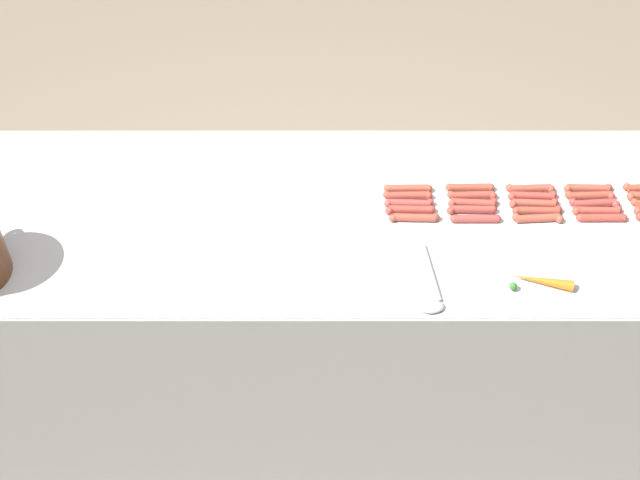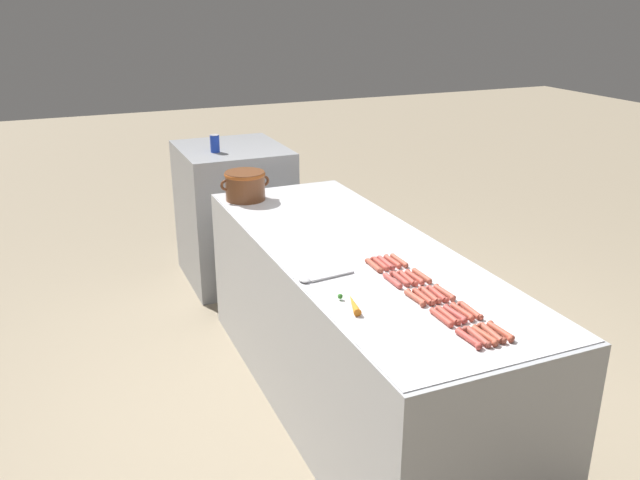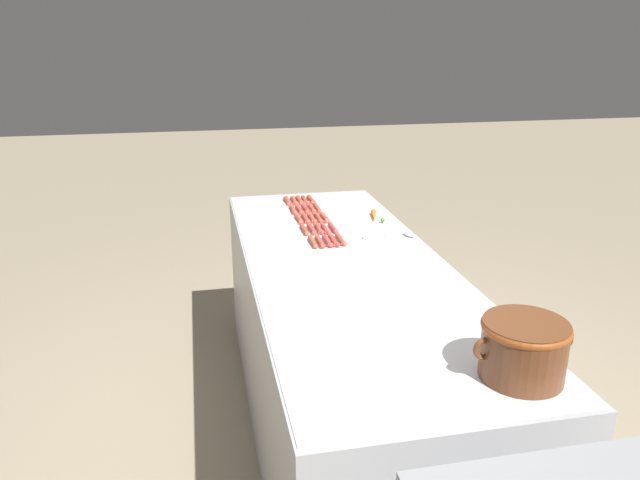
{
  "view_description": "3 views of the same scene",
  "coord_description": "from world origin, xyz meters",
  "px_view_note": "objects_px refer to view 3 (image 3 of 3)",
  "views": [
    {
      "loc": [
        -1.79,
        0.03,
        2.49
      ],
      "look_at": [
        -0.14,
        0.03,
        0.92
      ],
      "focal_mm": 43.95,
      "sensor_mm": 36.0,
      "label": 1
    },
    {
      "loc": [
        -1.37,
        -2.74,
        2.09
      ],
      "look_at": [
        -0.12,
        0.2,
        0.89
      ],
      "focal_mm": 36.89,
      "sensor_mm": 36.0,
      "label": 2
    },
    {
      "loc": [
        0.62,
        2.39,
        1.84
      ],
      "look_at": [
        0.07,
        -0.24,
        0.92
      ],
      "focal_mm": 33.81,
      "sensor_mm": 36.0,
      "label": 3
    }
  ],
  "objects_px": {
    "hot_dog_12": "(312,218)",
    "hot_dog_10": "(300,200)",
    "hot_dog_19": "(320,242)",
    "carrot": "(375,216)",
    "hot_dog_1": "(317,208)",
    "hot_dog_18": "(312,229)",
    "hot_dog_3": "(333,228)",
    "hot_dog_17": "(305,218)",
    "hot_dog_8": "(326,229)",
    "hot_dog_2": "(325,217)",
    "hot_dog_0": "(311,200)",
    "hot_dog_11": "(306,209)",
    "hot_dog_21": "(293,209)",
    "hot_dog_7": "(318,217)",
    "hot_dog_20": "(288,201)",
    "hot_dog_16": "(299,209)",
    "hot_dog_14": "(328,241)",
    "hot_dog_15": "(294,201)",
    "hot_dog_23": "(304,229)",
    "hot_dog_5": "(305,200)",
    "hot_dog_6": "(312,208)",
    "hot_dog_4": "(341,239)",
    "hot_dog_24": "(313,242)",
    "hot_dog_9": "(334,240)",
    "hot_dog_13": "(319,229)",
    "hot_dog_22": "(299,219)",
    "serving_spoon": "(401,235)",
    "bean_pot": "(524,346)"
  },
  "relations": [
    {
      "from": "hot_dog_16",
      "to": "hot_dog_18",
      "type": "height_order",
      "value": "same"
    },
    {
      "from": "hot_dog_0",
      "to": "hot_dog_3",
      "type": "distance_m",
      "value": 0.56
    },
    {
      "from": "hot_dog_4",
      "to": "carrot",
      "type": "bearing_deg",
      "value": -129.47
    },
    {
      "from": "hot_dog_8",
      "to": "hot_dog_12",
      "type": "height_order",
      "value": "same"
    },
    {
      "from": "hot_dog_3",
      "to": "serving_spoon",
      "type": "distance_m",
      "value": 0.35
    },
    {
      "from": "hot_dog_4",
      "to": "hot_dog_8",
      "type": "height_order",
      "value": "same"
    },
    {
      "from": "hot_dog_21",
      "to": "hot_dog_3",
      "type": "bearing_deg",
      "value": 110.97
    },
    {
      "from": "hot_dog_12",
      "to": "hot_dog_10",
      "type": "bearing_deg",
      "value": -89.85
    },
    {
      "from": "hot_dog_7",
      "to": "hot_dog_12",
      "type": "xyz_separation_m",
      "value": [
        0.03,
        0.0,
        0.0
      ]
    },
    {
      "from": "hot_dog_2",
      "to": "hot_dog_11",
      "type": "height_order",
      "value": "same"
    },
    {
      "from": "hot_dog_24",
      "to": "carrot",
      "type": "xyz_separation_m",
      "value": [
        -0.41,
        -0.33,
        0.0
      ]
    },
    {
      "from": "hot_dog_13",
      "to": "hot_dog_22",
      "type": "distance_m",
      "value": 0.2
    },
    {
      "from": "hot_dog_19",
      "to": "carrot",
      "type": "height_order",
      "value": "carrot"
    },
    {
      "from": "hot_dog_9",
      "to": "hot_dog_19",
      "type": "bearing_deg",
      "value": 1.67
    },
    {
      "from": "hot_dog_11",
      "to": "hot_dog_1",
      "type": "bearing_deg",
      "value": -175.59
    },
    {
      "from": "hot_dog_15",
      "to": "hot_dog_21",
      "type": "height_order",
      "value": "same"
    },
    {
      "from": "hot_dog_3",
      "to": "hot_dog_17",
      "type": "relative_size",
      "value": 1.0
    },
    {
      "from": "hot_dog_18",
      "to": "bean_pot",
      "type": "xyz_separation_m",
      "value": [
        -0.33,
        1.47,
        0.09
      ]
    },
    {
      "from": "hot_dog_2",
      "to": "hot_dog_5",
      "type": "xyz_separation_m",
      "value": [
        0.04,
        -0.38,
        0.0
      ]
    },
    {
      "from": "hot_dog_10",
      "to": "serving_spoon",
      "type": "bearing_deg",
      "value": 117.34
    },
    {
      "from": "hot_dog_6",
      "to": "hot_dog_11",
      "type": "distance_m",
      "value": 0.03
    },
    {
      "from": "hot_dog_5",
      "to": "hot_dog_10",
      "type": "xyz_separation_m",
      "value": [
        0.03,
        -0.0,
        0.0
      ]
    },
    {
      "from": "hot_dog_20",
      "to": "hot_dog_10",
      "type": "bearing_deg",
      "value": -177.63
    },
    {
      "from": "hot_dog_1",
      "to": "hot_dog_18",
      "type": "bearing_deg",
      "value": 74.43
    },
    {
      "from": "hot_dog_21",
      "to": "hot_dog_14",
      "type": "bearing_deg",
      "value": 97.22
    },
    {
      "from": "hot_dog_3",
      "to": "hot_dog_19",
      "type": "height_order",
      "value": "same"
    },
    {
      "from": "hot_dog_2",
      "to": "hot_dog_18",
      "type": "distance_m",
      "value": 0.21
    },
    {
      "from": "hot_dog_23",
      "to": "hot_dog_14",
      "type": "bearing_deg",
      "value": 110.84
    },
    {
      "from": "hot_dog_5",
      "to": "hot_dog_11",
      "type": "relative_size",
      "value": 1.0
    },
    {
      "from": "hot_dog_2",
      "to": "hot_dog_5",
      "type": "distance_m",
      "value": 0.38
    },
    {
      "from": "hot_dog_16",
      "to": "hot_dog_14",
      "type": "bearing_deg",
      "value": 93.69
    },
    {
      "from": "hot_dog_14",
      "to": "hot_dog_15",
      "type": "relative_size",
      "value": 1.0
    },
    {
      "from": "hot_dog_6",
      "to": "serving_spoon",
      "type": "relative_size",
      "value": 0.57
    },
    {
      "from": "hot_dog_1",
      "to": "hot_dog_21",
      "type": "distance_m",
      "value": 0.14
    },
    {
      "from": "hot_dog_1",
      "to": "hot_dog_18",
      "type": "xyz_separation_m",
      "value": [
        0.11,
        0.38,
        0.0
      ]
    },
    {
      "from": "hot_dog_7",
      "to": "hot_dog_20",
      "type": "bearing_deg",
      "value": -73.57
    },
    {
      "from": "hot_dog_0",
      "to": "hot_dog_13",
      "type": "xyz_separation_m",
      "value": [
        0.07,
        0.56,
        0.0
      ]
    },
    {
      "from": "hot_dog_2",
      "to": "hot_dog_0",
      "type": "bearing_deg",
      "value": -89.68
    },
    {
      "from": "hot_dog_2",
      "to": "carrot",
      "type": "relative_size",
      "value": 0.86
    },
    {
      "from": "hot_dog_4",
      "to": "hot_dog_10",
      "type": "relative_size",
      "value": 1.0
    },
    {
      "from": "hot_dog_13",
      "to": "hot_dog_2",
      "type": "bearing_deg",
      "value": -110.9
    },
    {
      "from": "hot_dog_5",
      "to": "hot_dog_21",
      "type": "relative_size",
      "value": 1.0
    },
    {
      "from": "hot_dog_18",
      "to": "hot_dog_20",
      "type": "distance_m",
      "value": 0.56
    },
    {
      "from": "hot_dog_15",
      "to": "hot_dog_6",
      "type": "bearing_deg",
      "value": 110.67
    },
    {
      "from": "hot_dog_7",
      "to": "hot_dog_8",
      "type": "xyz_separation_m",
      "value": [
        0.0,
        0.2,
        0.0
      ]
    },
    {
      "from": "hot_dog_21",
      "to": "hot_dog_7",
      "type": "bearing_deg",
      "value": 120.62
    },
    {
      "from": "carrot",
      "to": "hot_dog_9",
      "type": "bearing_deg",
      "value": 47.98
    },
    {
      "from": "hot_dog_10",
      "to": "hot_dog_13",
      "type": "height_order",
      "value": "same"
    },
    {
      "from": "hot_dog_4",
      "to": "hot_dog_13",
      "type": "bearing_deg",
      "value": -69.87
    },
    {
      "from": "hot_dog_8",
      "to": "hot_dog_17",
      "type": "distance_m",
      "value": 0.21
    }
  ]
}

